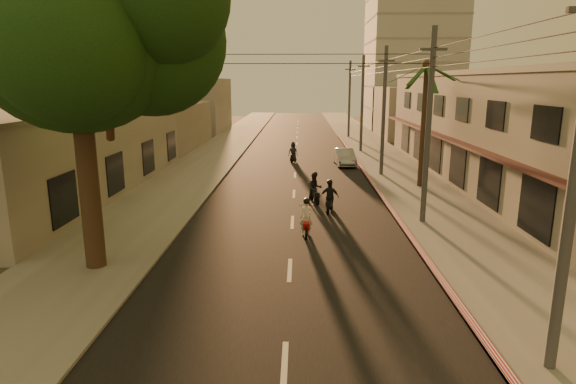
% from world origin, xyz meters
% --- Properties ---
extents(ground, '(160.00, 160.00, 0.00)m').
position_xyz_m(ground, '(0.00, 0.00, 0.00)').
color(ground, '#383023').
rests_on(ground, ground).
extents(road, '(10.00, 140.00, 0.02)m').
position_xyz_m(road, '(0.00, 20.00, 0.01)').
color(road, black).
rests_on(road, ground).
extents(sidewalk_right, '(5.00, 140.00, 0.12)m').
position_xyz_m(sidewalk_right, '(7.50, 20.00, 0.06)').
color(sidewalk_right, slate).
rests_on(sidewalk_right, ground).
extents(sidewalk_left, '(5.00, 140.00, 0.12)m').
position_xyz_m(sidewalk_left, '(-7.50, 20.00, 0.06)').
color(sidewalk_left, slate).
rests_on(sidewalk_left, ground).
extents(curb_stripe, '(0.20, 60.00, 0.20)m').
position_xyz_m(curb_stripe, '(5.10, 15.00, 0.10)').
color(curb_stripe, red).
rests_on(curb_stripe, ground).
extents(shophouse_row, '(8.80, 34.20, 7.30)m').
position_xyz_m(shophouse_row, '(13.95, 18.00, 3.65)').
color(shophouse_row, gray).
rests_on(shophouse_row, ground).
extents(left_building, '(8.20, 24.20, 5.20)m').
position_xyz_m(left_building, '(-13.98, 14.00, 2.60)').
color(left_building, '#9D998E').
rests_on(left_building, ground).
extents(distant_tower, '(12.10, 12.10, 28.00)m').
position_xyz_m(distant_tower, '(16.00, 56.00, 14.00)').
color(distant_tower, '#B7B5B2').
rests_on(distant_tower, ground).
extents(broadleaf_tree, '(9.60, 8.70, 12.10)m').
position_xyz_m(broadleaf_tree, '(-6.61, 2.14, 8.48)').
color(broadleaf_tree, black).
rests_on(broadleaf_tree, ground).
extents(palm_tree, '(5.00, 5.00, 8.20)m').
position_xyz_m(palm_tree, '(8.00, 16.00, 7.15)').
color(palm_tree, black).
rests_on(palm_tree, ground).
extents(utility_poles, '(1.20, 48.26, 9.00)m').
position_xyz_m(utility_poles, '(6.20, 20.00, 6.54)').
color(utility_poles, '#38383A').
rests_on(utility_poles, ground).
extents(filler_right, '(8.00, 14.00, 6.00)m').
position_xyz_m(filler_right, '(14.00, 45.00, 3.00)').
color(filler_right, '#9D998E').
rests_on(filler_right, ground).
extents(filler_left_near, '(8.00, 14.00, 4.40)m').
position_xyz_m(filler_left_near, '(-14.00, 34.00, 2.20)').
color(filler_left_near, '#9D998E').
rests_on(filler_left_near, ground).
extents(filler_left_far, '(8.00, 14.00, 7.00)m').
position_xyz_m(filler_left_far, '(-14.00, 52.00, 3.50)').
color(filler_left_far, '#9D998E').
rests_on(filler_left_far, ground).
extents(scooter_red, '(0.65, 1.73, 1.69)m').
position_xyz_m(scooter_red, '(0.64, 6.08, 0.74)').
color(scooter_red, black).
rests_on(scooter_red, ground).
extents(scooter_mid_a, '(1.11, 1.79, 1.79)m').
position_xyz_m(scooter_mid_a, '(1.18, 11.83, 0.81)').
color(scooter_mid_a, black).
rests_on(scooter_mid_a, ground).
extents(scooter_mid_b, '(1.10, 1.75, 1.74)m').
position_xyz_m(scooter_mid_b, '(1.88, 9.94, 0.78)').
color(scooter_mid_b, black).
rests_on(scooter_mid_b, ground).
extents(scooter_far_a, '(0.94, 1.74, 1.72)m').
position_xyz_m(scooter_far_a, '(-0.22, 25.76, 0.78)').
color(scooter_far_a, black).
rests_on(scooter_far_a, ground).
extents(parked_car, '(1.92, 4.23, 1.34)m').
position_xyz_m(parked_car, '(3.94, 24.32, 0.67)').
color(parked_car, '#94969B').
rests_on(parked_car, ground).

